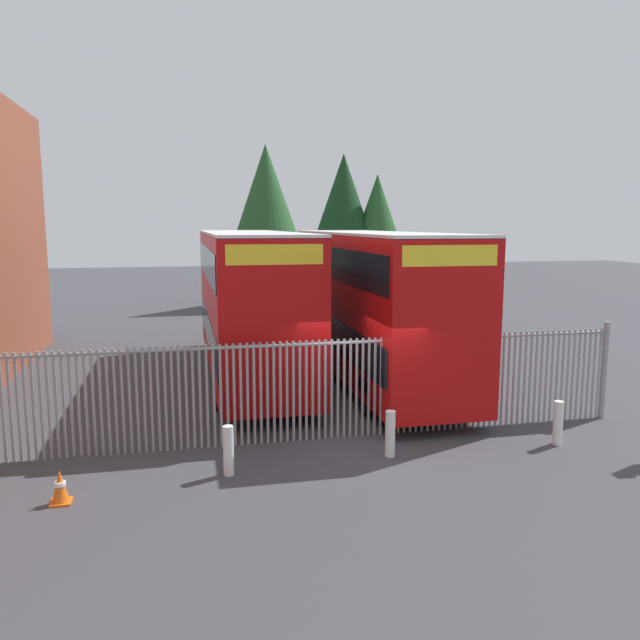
{
  "coord_description": "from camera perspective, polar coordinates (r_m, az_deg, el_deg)",
  "views": [
    {
      "loc": [
        -3.72,
        -12.75,
        4.65
      ],
      "look_at": [
        0.0,
        4.0,
        2.0
      ],
      "focal_mm": 34.94,
      "sensor_mm": 36.0,
      "label": 1
    }
  ],
  "objects": [
    {
      "name": "traffic_cone_by_gate",
      "position": [
        11.65,
        -22.7,
        -13.92
      ],
      "size": [
        0.34,
        0.34,
        0.59
      ],
      "color": "orange",
      "rests_on": "ground"
    },
    {
      "name": "bollard_near_left",
      "position": [
        11.96,
        -8.38,
        -11.75
      ],
      "size": [
        0.2,
        0.2,
        0.95
      ],
      "primitive_type": "cylinder",
      "color": "silver",
      "rests_on": "ground"
    },
    {
      "name": "palisade_fence",
      "position": [
        13.46,
        -0.97,
        -6.15
      ],
      "size": [
        14.59,
        0.14,
        2.35
      ],
      "color": "gray",
      "rests_on": "ground"
    },
    {
      "name": "ground_plane",
      "position": [
        21.58,
        -2.31,
        -3.67
      ],
      "size": [
        100.0,
        100.0,
        0.0
      ],
      "primitive_type": "plane",
      "color": "#3D3D42"
    },
    {
      "name": "bollard_center_front",
      "position": [
        12.79,
        6.45,
        -10.32
      ],
      "size": [
        0.2,
        0.2,
        0.95
      ],
      "primitive_type": "cylinder",
      "color": "silver",
      "rests_on": "ground"
    },
    {
      "name": "tree_short_side",
      "position": [
        35.63,
        -4.96,
        10.16
      ],
      "size": [
        4.93,
        4.93,
        9.05
      ],
      "color": "#4C3823",
      "rests_on": "ground"
    },
    {
      "name": "tree_mid_row",
      "position": [
        42.18,
        2.17,
        10.47
      ],
      "size": [
        4.71,
        4.71,
        9.27
      ],
      "color": "#4C3823",
      "rests_on": "ground"
    },
    {
      "name": "bollard_near_right",
      "position": [
        14.3,
        20.96,
        -8.79
      ],
      "size": [
        0.2,
        0.2,
        0.95
      ],
      "primitive_type": "cylinder",
      "color": "silver",
      "rests_on": "ground"
    },
    {
      "name": "double_decker_bus_near_gate",
      "position": [
        18.45,
        4.81,
        1.82
      ],
      "size": [
        2.54,
        10.81,
        4.42
      ],
      "color": "#B70C0C",
      "rests_on": "ground"
    },
    {
      "name": "tree_tall_back",
      "position": [
        42.19,
        5.25,
        9.36
      ],
      "size": [
        3.93,
        3.93,
        7.93
      ],
      "color": "#4C3823",
      "rests_on": "ground"
    },
    {
      "name": "double_decker_bus_behind_fence_left",
      "position": [
        18.96,
        -6.48,
        1.98
      ],
      "size": [
        2.54,
        10.81,
        4.42
      ],
      "color": "#B70C0C",
      "rests_on": "ground"
    }
  ]
}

